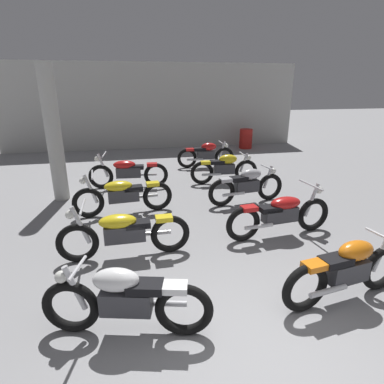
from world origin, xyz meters
name	(u,v)px	position (x,y,z in m)	size (l,w,h in m)	color
ground_plane	(274,371)	(0.00, 0.00, 0.00)	(60.00, 60.00, 0.00)	gray
back_wall	(155,106)	(0.00, 11.99, 1.80)	(12.76, 0.24, 3.60)	#B2B2AD
support_pillar	(54,135)	(-2.98, 5.78, 1.60)	(0.36, 0.36, 3.20)	#B2B2AD
motorcycle_left_row_0	(126,299)	(-1.44, 0.84, 0.46)	(1.94, 0.65, 0.88)	black
motorcycle_left_row_1	(124,232)	(-1.44, 2.59, 0.45)	(2.17, 0.68, 0.97)	black
motorcycle_left_row_2	(123,194)	(-1.46, 4.48, 0.45)	(2.17, 0.68, 0.97)	black
motorcycle_left_row_3	(128,172)	(-1.32, 6.37, 0.45)	(2.17, 0.68, 0.97)	black
motorcycle_right_row_0	(347,269)	(1.41, 0.87, 0.46)	(1.96, 0.58, 0.88)	black
motorcycle_right_row_1	(281,213)	(1.43, 2.79, 0.45)	(2.17, 0.68, 0.97)	black
motorcycle_right_row_2	(247,185)	(1.45, 4.56, 0.46)	(1.97, 0.56, 0.88)	black
motorcycle_right_row_3	(225,168)	(1.40, 6.20, 0.46)	(1.97, 0.48, 0.88)	black
motorcycle_right_row_4	(206,154)	(1.34, 8.10, 0.46)	(1.97, 0.48, 0.88)	black
oil_drum	(246,139)	(3.89, 11.02, 0.43)	(0.59, 0.59, 0.85)	red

